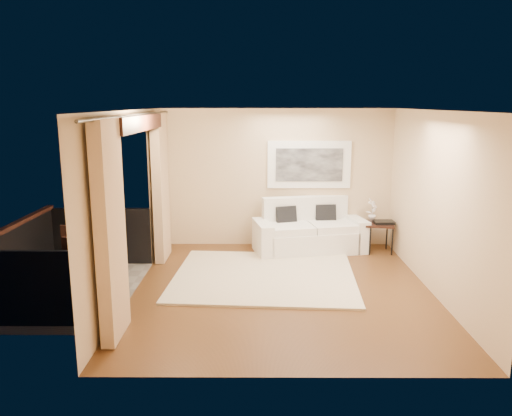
{
  "coord_description": "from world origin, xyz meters",
  "views": [
    {
      "loc": [
        -0.37,
        -7.22,
        2.81
      ],
      "look_at": [
        -0.41,
        1.07,
        1.05
      ],
      "focal_mm": 35.0,
      "sensor_mm": 36.0,
      "label": 1
    }
  ],
  "objects_px": {
    "bistro_table": "(83,256)",
    "balcony_chair_near": "(72,266)",
    "orchid": "(372,210)",
    "ice_bucket": "(75,242)",
    "side_table": "(379,226)",
    "balcony_chair_far": "(76,246)",
    "sofa": "(309,232)"
  },
  "relations": [
    {
      "from": "orchid",
      "to": "bistro_table",
      "type": "distance_m",
      "value": 5.3
    },
    {
      "from": "orchid",
      "to": "bistro_table",
      "type": "height_order",
      "value": "orchid"
    },
    {
      "from": "side_table",
      "to": "balcony_chair_near",
      "type": "relative_size",
      "value": 0.66
    },
    {
      "from": "balcony_chair_near",
      "to": "bistro_table",
      "type": "bearing_deg",
      "value": 41.89
    },
    {
      "from": "orchid",
      "to": "balcony_chair_far",
      "type": "bearing_deg",
      "value": -163.59
    },
    {
      "from": "sofa",
      "to": "side_table",
      "type": "xyz_separation_m",
      "value": [
        1.32,
        -0.12,
        0.15
      ]
    },
    {
      "from": "bistro_table",
      "to": "balcony_chair_near",
      "type": "relative_size",
      "value": 0.79
    },
    {
      "from": "side_table",
      "to": "balcony_chair_far",
      "type": "relative_size",
      "value": 0.68
    },
    {
      "from": "balcony_chair_near",
      "to": "ice_bucket",
      "type": "relative_size",
      "value": 4.56
    },
    {
      "from": "sofa",
      "to": "ice_bucket",
      "type": "distance_m",
      "value": 4.35
    },
    {
      "from": "side_table",
      "to": "balcony_chair_near",
      "type": "xyz_separation_m",
      "value": [
        -4.96,
        -2.41,
        0.02
      ]
    },
    {
      "from": "side_table",
      "to": "balcony_chair_far",
      "type": "xyz_separation_m",
      "value": [
        -5.27,
        -1.4,
        0.0
      ]
    },
    {
      "from": "side_table",
      "to": "sofa",
      "type": "bearing_deg",
      "value": 174.92
    },
    {
      "from": "sofa",
      "to": "bistro_table",
      "type": "relative_size",
      "value": 3.09
    },
    {
      "from": "bistro_table",
      "to": "ice_bucket",
      "type": "xyz_separation_m",
      "value": [
        -0.13,
        0.1,
        0.18
      ]
    },
    {
      "from": "ice_bucket",
      "to": "side_table",
      "type": "bearing_deg",
      "value": 24.34
    },
    {
      "from": "side_table",
      "to": "orchid",
      "type": "relative_size",
      "value": 1.34
    },
    {
      "from": "orchid",
      "to": "ice_bucket",
      "type": "xyz_separation_m",
      "value": [
        -4.83,
        -2.36,
        0.03
      ]
    },
    {
      "from": "sofa",
      "to": "orchid",
      "type": "xyz_separation_m",
      "value": [
        1.2,
        -0.0,
        0.44
      ]
    },
    {
      "from": "sofa",
      "to": "side_table",
      "type": "relative_size",
      "value": 3.7
    },
    {
      "from": "bistro_table",
      "to": "balcony_chair_near",
      "type": "xyz_separation_m",
      "value": [
        -0.14,
        -0.07,
        -0.11
      ]
    },
    {
      "from": "sofa",
      "to": "bistro_table",
      "type": "distance_m",
      "value": 4.28
    },
    {
      "from": "bistro_table",
      "to": "side_table",
      "type": "bearing_deg",
      "value": 25.85
    },
    {
      "from": "sofa",
      "to": "side_table",
      "type": "height_order",
      "value": "sofa"
    },
    {
      "from": "sofa",
      "to": "orchid",
      "type": "height_order",
      "value": "orchid"
    },
    {
      "from": "balcony_chair_far",
      "to": "ice_bucket",
      "type": "relative_size",
      "value": 4.46
    },
    {
      "from": "side_table",
      "to": "bistro_table",
      "type": "xyz_separation_m",
      "value": [
        -4.82,
        -2.34,
        0.13
      ]
    },
    {
      "from": "side_table",
      "to": "balcony_chair_near",
      "type": "height_order",
      "value": "balcony_chair_near"
    },
    {
      "from": "balcony_chair_far",
      "to": "balcony_chair_near",
      "type": "height_order",
      "value": "balcony_chair_near"
    },
    {
      "from": "bistro_table",
      "to": "ice_bucket",
      "type": "distance_m",
      "value": 0.24
    },
    {
      "from": "ice_bucket",
      "to": "balcony_chair_far",
      "type": "bearing_deg",
      "value": 110.85
    },
    {
      "from": "sofa",
      "to": "side_table",
      "type": "bearing_deg",
      "value": -17.08
    }
  ]
}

